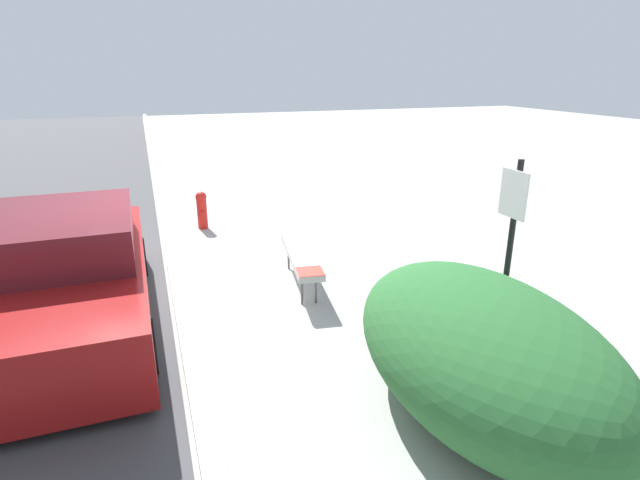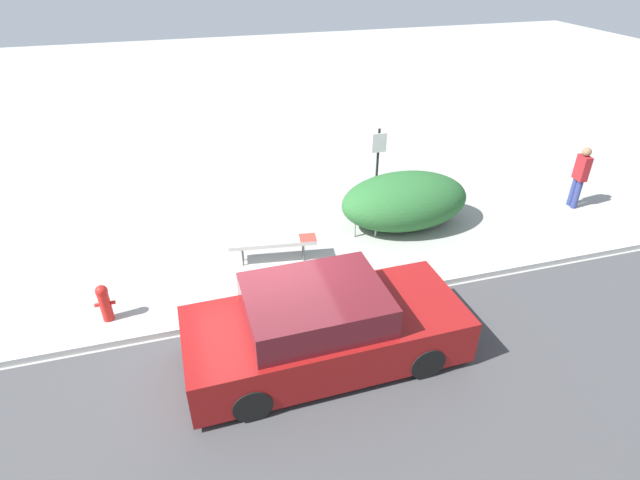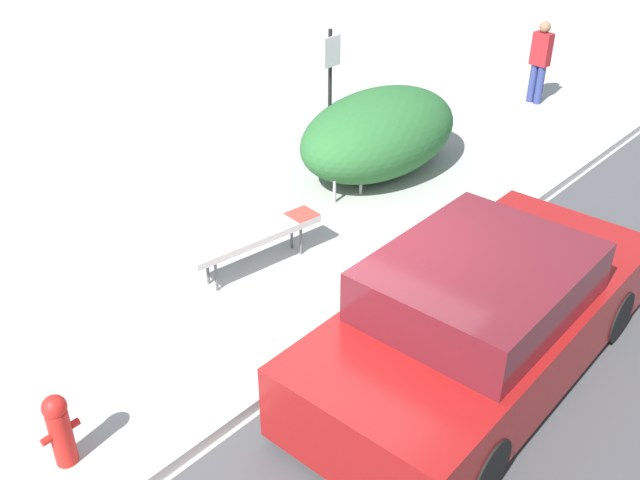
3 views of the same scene
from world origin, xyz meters
name	(u,v)px [view 1 (image 1 of 3)]	position (x,y,z in m)	size (l,w,h in m)	color
ground_plane	(177,286)	(0.00, 0.00, 0.00)	(60.00, 60.00, 0.00)	#9E9E99
curb	(177,282)	(0.00, 0.00, 0.07)	(60.00, 0.20, 0.13)	#B7B7B2
bench	(301,256)	(0.56, 1.78, 0.47)	(1.92, 0.61, 0.53)	#515156
bike_rack	(397,318)	(2.84, 2.18, 0.50)	(0.55, 0.17, 0.83)	#99999E
sign_post	(508,251)	(3.43, 3.06, 1.38)	(0.36, 0.08, 2.30)	black
fire_hydrant	(202,209)	(-2.81, 0.72, 0.41)	(0.36, 0.22, 0.77)	red
shrub_hedge	(481,352)	(3.94, 2.45, 0.66)	(3.15, 1.89, 1.32)	#28602D
parked_car_near	(65,277)	(0.77, -1.34, 0.66)	(4.60, 1.98, 1.44)	black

